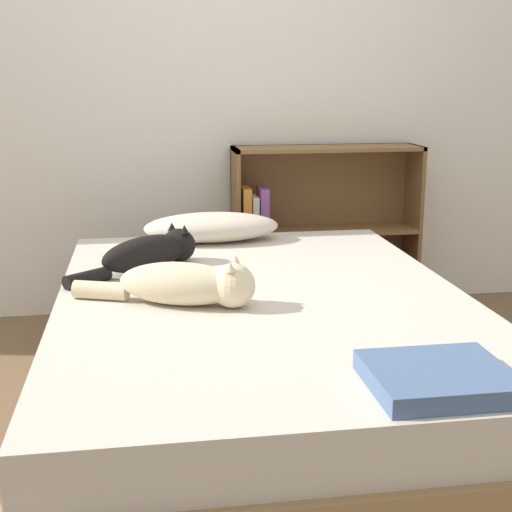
# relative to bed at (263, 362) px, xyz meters

# --- Properties ---
(ground_plane) EXTENTS (8.00, 8.00, 0.00)m
(ground_plane) POSITION_rel_bed_xyz_m (0.00, 0.00, -0.25)
(ground_plane) COLOR brown
(wall_back) EXTENTS (8.00, 0.06, 2.50)m
(wall_back) POSITION_rel_bed_xyz_m (0.00, 1.43, 1.00)
(wall_back) COLOR white
(wall_back) RESTS_ON ground_plane
(bed) EXTENTS (1.45, 2.04, 0.50)m
(bed) POSITION_rel_bed_xyz_m (0.00, 0.00, 0.00)
(bed) COLOR #99754C
(bed) RESTS_ON ground_plane
(pillow) EXTENTS (0.62, 0.28, 0.13)m
(pillow) POSITION_rel_bed_xyz_m (-0.10, 0.85, 0.32)
(pillow) COLOR beige
(pillow) RESTS_ON bed
(cat_light) EXTENTS (0.61, 0.31, 0.17)m
(cat_light) POSITION_rel_bed_xyz_m (-0.26, -0.07, 0.32)
(cat_light) COLOR beige
(cat_light) RESTS_ON bed
(cat_dark) EXTENTS (0.50, 0.44, 0.16)m
(cat_dark) POSITION_rel_bed_xyz_m (-0.38, 0.41, 0.32)
(cat_dark) COLOR black
(cat_dark) RESTS_ON bed
(bookshelf) EXTENTS (0.98, 0.26, 0.88)m
(bookshelf) POSITION_rel_bed_xyz_m (0.51, 1.31, 0.21)
(bookshelf) COLOR brown
(bookshelf) RESTS_ON ground_plane
(blanket_fold) EXTENTS (0.34, 0.30, 0.05)m
(blanket_fold) POSITION_rel_bed_xyz_m (0.30, -0.82, 0.28)
(blanket_fold) COLOR #4C668E
(blanket_fold) RESTS_ON bed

